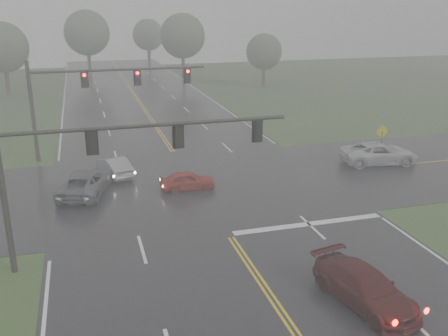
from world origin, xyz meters
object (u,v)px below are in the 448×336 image
object	(u,v)px
sedan_red	(188,190)
signal_gantry_near	(97,157)
sedan_silver	(115,176)
signal_gantry_far	(87,89)
sedan_maroon	(363,304)
pickup_white	(378,164)
car_grey	(87,194)

from	to	relation	value
sedan_red	signal_gantry_near	size ratio (longest dim) A/B	0.27
sedan_red	sedan_silver	world-z (taller)	sedan_silver
sedan_silver	signal_gantry_far	size ratio (longest dim) A/B	0.31
sedan_red	sedan_silver	bearing A→B (deg)	49.18
sedan_red	sedan_silver	xyz separation A→B (m)	(-4.27, 3.99, 0.00)
signal_gantry_far	sedan_silver	bearing A→B (deg)	-75.85
sedan_silver	signal_gantry_far	distance (m)	7.39
sedan_red	sedan_silver	distance (m)	5.84
sedan_silver	signal_gantry_far	bearing A→B (deg)	-91.62
sedan_maroon	signal_gantry_near	world-z (taller)	signal_gantry_near
pickup_white	sedan_red	bearing A→B (deg)	103.32
sedan_silver	car_grey	size ratio (longest dim) A/B	0.76
sedan_silver	signal_gantry_near	size ratio (longest dim) A/B	0.31
sedan_maroon	pickup_white	distance (m)	19.09
pickup_white	signal_gantry_near	xyz separation A→B (m)	(-20.34, -9.26, 4.96)
sedan_red	car_grey	bearing A→B (deg)	83.23
pickup_white	sedan_silver	bearing A→B (deg)	90.14
sedan_red	pickup_white	world-z (taller)	pickup_white
sedan_red	signal_gantry_near	distance (m)	10.87
sedan_silver	signal_gantry_far	xyz separation A→B (m)	(-1.27, 5.04, 5.26)
sedan_silver	sedan_red	bearing A→B (deg)	121.22
sedan_maroon	sedan_silver	xyz separation A→B (m)	(-8.28, 18.40, 0.00)
sedan_red	signal_gantry_far	world-z (taller)	signal_gantry_far
car_grey	signal_gantry_near	xyz separation A→B (m)	(0.62, -8.86, 4.96)
signal_gantry_near	signal_gantry_far	world-z (taller)	signal_gantry_far
sedan_maroon	signal_gantry_near	distance (m)	12.65
sedan_silver	car_grey	distance (m)	3.59
pickup_white	signal_gantry_far	world-z (taller)	signal_gantry_far
sedan_silver	car_grey	world-z (taller)	car_grey
sedan_silver	signal_gantry_near	world-z (taller)	signal_gantry_near
sedan_silver	pickup_white	world-z (taller)	pickup_white
sedan_maroon	pickup_white	size ratio (longest dim) A/B	0.88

